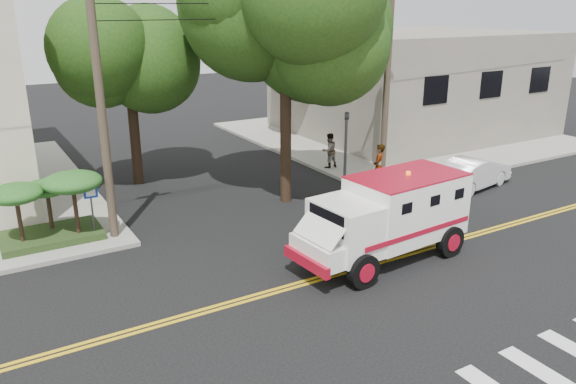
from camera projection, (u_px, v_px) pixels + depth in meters
ground at (351, 270)px, 17.08m from camera, size 100.00×100.00×0.00m
sidewalk_ne at (396, 134)px, 34.59m from camera, size 17.00×17.00×0.15m
building_right at (412, 81)px, 34.75m from camera, size 14.00×12.00×6.00m
utility_pole_left at (101, 109)px, 17.84m from camera, size 0.28×0.28×9.00m
utility_pole_right at (387, 83)px, 23.75m from camera, size 0.28×0.28×9.00m
tree_main at (300, 18)px, 20.80m from camera, size 6.08×5.70×9.85m
tree_left at (137, 53)px, 23.59m from camera, size 4.48×4.20×7.70m
tree_right at (314, 33)px, 32.29m from camera, size 4.80×4.50×8.20m
traffic_signal at (346, 146)px, 22.78m from camera, size 0.15×0.18×3.60m
accessibility_sign at (92, 204)px, 18.69m from camera, size 0.45×0.10×2.02m
palm_planter at (49, 198)px, 18.37m from camera, size 3.52×2.63×2.36m
armored_truck at (389, 214)px, 17.39m from camera, size 5.95×2.71×2.64m
parked_sedan at (473, 173)px, 24.51m from camera, size 4.37×2.22×1.37m
pedestrian_a at (379, 167)px, 23.87m from camera, size 0.84×0.82×1.94m
pedestrian_b at (329, 151)px, 27.01m from camera, size 0.84×0.67×1.69m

